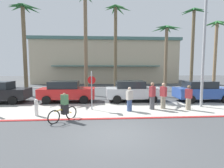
# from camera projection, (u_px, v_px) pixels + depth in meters

# --- Properties ---
(ground_plane) EXTENTS (80.00, 80.00, 0.00)m
(ground_plane) POSITION_uv_depth(u_px,v_px,m) (107.00, 96.00, 17.34)
(ground_plane) COLOR #424447
(sidewalk_strip) EXTENTS (44.00, 4.00, 0.02)m
(sidewalk_strip) POSITION_uv_depth(u_px,v_px,m) (110.00, 110.00, 11.58)
(sidewalk_strip) COLOR #ADAAA0
(sidewalk_strip) RESTS_ON ground
(curb_paint) EXTENTS (44.00, 0.24, 0.03)m
(curb_paint) POSITION_uv_depth(u_px,v_px,m) (112.00, 118.00, 9.59)
(curb_paint) COLOR maroon
(curb_paint) RESTS_ON ground
(building_backdrop) EXTENTS (25.48, 12.43, 7.79)m
(building_backdrop) POSITION_uv_depth(u_px,v_px,m) (105.00, 61.00, 34.37)
(building_backdrop) COLOR #BCAD8E
(building_backdrop) RESTS_ON ground
(rail_fence) EXTENTS (23.41, 0.08, 1.04)m
(rail_fence) POSITION_uv_depth(u_px,v_px,m) (107.00, 89.00, 15.77)
(rail_fence) COLOR white
(rail_fence) RESTS_ON ground
(stop_sign_bike_lane) EXTENTS (0.52, 0.56, 2.56)m
(stop_sign_bike_lane) POSITION_uv_depth(u_px,v_px,m) (92.00, 85.00, 11.45)
(stop_sign_bike_lane) COLOR gray
(stop_sign_bike_lane) RESTS_ON ground
(bollard_2) EXTENTS (0.20, 0.20, 1.00)m
(bollard_2) POSITION_uv_depth(u_px,v_px,m) (36.00, 107.00, 10.08)
(bollard_2) COLOR white
(bollard_2) RESTS_ON ground
(streetlight_curb) EXTENTS (0.24, 2.54, 7.50)m
(streetlight_curb) POSITION_uv_depth(u_px,v_px,m) (206.00, 46.00, 11.83)
(streetlight_curb) COLOR #9EA0A5
(streetlight_curb) RESTS_ON ground
(palm_tree_1) EXTENTS (3.15, 3.25, 8.80)m
(palm_tree_1) POSITION_uv_depth(u_px,v_px,m) (24.00, 27.00, 16.56)
(palm_tree_1) COLOR brown
(palm_tree_1) RESTS_ON ground
(palm_tree_2) EXTENTS (3.59, 2.99, 10.02)m
(palm_tree_2) POSITION_uv_depth(u_px,v_px,m) (86.00, 24.00, 17.08)
(palm_tree_2) COLOR #756047
(palm_tree_2) RESTS_ON ground
(palm_tree_3) EXTENTS (3.15, 3.11, 9.55)m
(palm_tree_3) POSITION_uv_depth(u_px,v_px,m) (116.00, 30.00, 19.10)
(palm_tree_3) COLOR brown
(palm_tree_3) RESTS_ON ground
(palm_tree_4) EXTENTS (3.24, 3.25, 7.60)m
(palm_tree_4) POSITION_uv_depth(u_px,v_px,m) (166.00, 42.00, 20.18)
(palm_tree_4) COLOR #756047
(palm_tree_4) RESTS_ON ground
(palm_tree_5) EXTENTS (3.52, 2.97, 9.63)m
(palm_tree_5) POSITION_uv_depth(u_px,v_px,m) (193.00, 33.00, 20.35)
(palm_tree_5) COLOR brown
(palm_tree_5) RESTS_ON ground
(palm_tree_6) EXTENTS (3.16, 2.58, 8.34)m
(palm_tree_6) POSITION_uv_depth(u_px,v_px,m) (216.00, 39.00, 20.99)
(palm_tree_6) COLOR #846B4C
(palm_tree_6) RESTS_ON ground
(car_red_1) EXTENTS (4.40, 2.02, 1.69)m
(car_red_1) POSITION_uv_depth(u_px,v_px,m) (67.00, 91.00, 14.15)
(car_red_1) COLOR red
(car_red_1) RESTS_ON ground
(car_silver_2) EXTENTS (4.40, 2.02, 1.69)m
(car_silver_2) POSITION_uv_depth(u_px,v_px,m) (132.00, 91.00, 14.42)
(car_silver_2) COLOR #B2B7BC
(car_silver_2) RESTS_ON ground
(car_blue_3) EXTENTS (4.40, 2.02, 1.69)m
(car_blue_3) POSITION_uv_depth(u_px,v_px,m) (202.00, 91.00, 14.40)
(car_blue_3) COLOR #284793
(car_blue_3) RESTS_ON ground
(cyclist_yellow_0) EXTENTS (1.26, 1.40, 1.50)m
(cyclist_yellow_0) POSITION_uv_depth(u_px,v_px,m) (64.00, 108.00, 9.20)
(cyclist_yellow_0) COLOR black
(cyclist_yellow_0) RESTS_ON ground
(pedestrian_0) EXTENTS (0.44, 0.48, 1.77)m
(pedestrian_0) POSITION_uv_depth(u_px,v_px,m) (163.00, 97.00, 11.85)
(pedestrian_0) COLOR gray
(pedestrian_0) RESTS_ON ground
(pedestrian_1) EXTENTS (0.48, 0.45, 1.82)m
(pedestrian_1) POSITION_uv_depth(u_px,v_px,m) (152.00, 97.00, 11.63)
(pedestrian_1) COLOR #4C4C51
(pedestrian_1) RESTS_ON ground
(pedestrian_2) EXTENTS (0.46, 0.47, 1.64)m
(pedestrian_2) POSITION_uv_depth(u_px,v_px,m) (188.00, 99.00, 11.47)
(pedestrian_2) COLOR gray
(pedestrian_2) RESTS_ON ground
(pedestrian_3) EXTENTS (0.48, 0.43, 1.57)m
(pedestrian_3) POSITION_uv_depth(u_px,v_px,m) (129.00, 100.00, 11.15)
(pedestrian_3) COLOR #384C7A
(pedestrian_3) RESTS_ON ground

